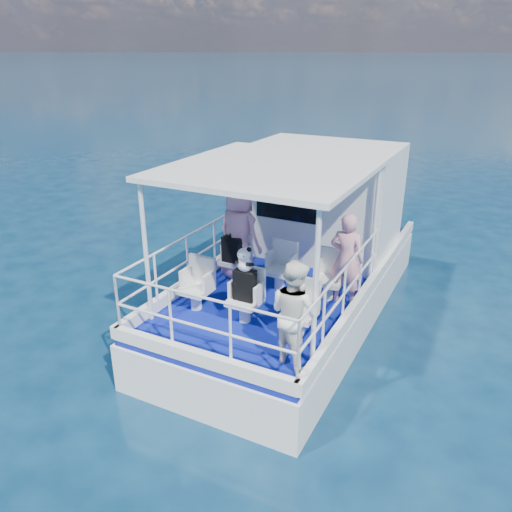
{
  "coord_description": "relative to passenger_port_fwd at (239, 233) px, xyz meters",
  "views": [
    {
      "loc": [
        3.25,
        -7.09,
        4.83
      ],
      "look_at": [
        -0.16,
        -0.4,
        1.71
      ],
      "focal_mm": 35.0,
      "sensor_mm": 36.0,
      "label": 1
    }
  ],
  "objects": [
    {
      "name": "ground",
      "position": [
        0.85,
        -0.26,
        -1.79
      ],
      "size": [
        2000.0,
        2000.0,
        0.0
      ],
      "primitive_type": "plane",
      "color": "#08233F",
      "rests_on": "ground"
    },
    {
      "name": "hull",
      "position": [
        0.85,
        0.74,
        -1.79
      ],
      "size": [
        3.0,
        7.0,
        1.6
      ],
      "primitive_type": "cube",
      "color": "white",
      "rests_on": "ground"
    },
    {
      "name": "deck",
      "position": [
        0.85,
        0.74,
        -0.94
      ],
      "size": [
        2.9,
        6.9,
        0.1
      ],
      "primitive_type": "cube",
      "color": "#091588",
      "rests_on": "hull"
    },
    {
      "name": "cabin",
      "position": [
        0.85,
        2.04,
        0.21
      ],
      "size": [
        2.85,
        2.0,
        2.2
      ],
      "primitive_type": "cube",
      "color": "white",
      "rests_on": "deck"
    },
    {
      "name": "canopy",
      "position": [
        0.85,
        -0.46,
        1.35
      ],
      "size": [
        3.0,
        3.2,
        0.08
      ],
      "primitive_type": "cube",
      "color": "white",
      "rests_on": "cabin"
    },
    {
      "name": "canopy_posts",
      "position": [
        0.85,
        -0.51,
        0.21
      ],
      "size": [
        2.77,
        2.97,
        2.2
      ],
      "color": "white",
      "rests_on": "deck"
    },
    {
      "name": "railings",
      "position": [
        0.85,
        -0.84,
        -0.39
      ],
      "size": [
        2.84,
        3.59,
        1.0
      ],
      "primitive_type": null,
      "color": "white",
      "rests_on": "deck"
    },
    {
      "name": "seat_port_fwd",
      "position": [
        -0.05,
        -0.06,
        -0.7
      ],
      "size": [
        0.48,
        0.46,
        0.38
      ],
      "primitive_type": "cube",
      "color": "silver",
      "rests_on": "deck"
    },
    {
      "name": "seat_center_fwd",
      "position": [
        0.85,
        -0.06,
        -0.7
      ],
      "size": [
        0.48,
        0.46,
        0.38
      ],
      "primitive_type": "cube",
      "color": "silver",
      "rests_on": "deck"
    },
    {
      "name": "seat_stbd_fwd",
      "position": [
        1.75,
        -0.06,
        -0.7
      ],
      "size": [
        0.48,
        0.46,
        0.38
      ],
      "primitive_type": "cube",
      "color": "silver",
      "rests_on": "deck"
    },
    {
      "name": "seat_port_aft",
      "position": [
        -0.05,
        -1.36,
        -0.7
      ],
      "size": [
        0.48,
        0.46,
        0.38
      ],
      "primitive_type": "cube",
      "color": "silver",
      "rests_on": "deck"
    },
    {
      "name": "seat_center_aft",
      "position": [
        0.85,
        -1.36,
        -0.7
      ],
      "size": [
        0.48,
        0.46,
        0.38
      ],
      "primitive_type": "cube",
      "color": "silver",
      "rests_on": "deck"
    },
    {
      "name": "seat_stbd_aft",
      "position": [
        1.75,
        -1.36,
        -0.7
      ],
      "size": [
        0.48,
        0.46,
        0.38
      ],
      "primitive_type": "cube",
      "color": "silver",
      "rests_on": "deck"
    },
    {
      "name": "passenger_port_fwd",
      "position": [
        0.0,
        0.0,
        0.0
      ],
      "size": [
        0.75,
        0.6,
        1.79
      ],
      "primitive_type": "imported",
      "rotation": [
        0.0,
        0.0,
        2.94
      ],
      "color": "pink",
      "rests_on": "deck"
    },
    {
      "name": "passenger_stbd_fwd",
      "position": [
        2.02,
        -0.05,
        -0.11
      ],
      "size": [
        0.57,
        0.38,
        1.56
      ],
      "primitive_type": "imported",
      "rotation": [
        0.0,
        0.0,
        3.13
      ],
      "color": "pink",
      "rests_on": "deck"
    },
    {
      "name": "passenger_stbd_aft",
      "position": [
        1.94,
        -2.03,
        -0.15
      ],
      "size": [
        0.88,
        0.8,
        1.48
      ],
      "primitive_type": "imported",
      "rotation": [
        0.0,
        0.0,
        2.74
      ],
      "color": "white",
      "rests_on": "deck"
    },
    {
      "name": "backpack_port",
      "position": [
        -0.05,
        -0.15,
        -0.28
      ],
      "size": [
        0.36,
        0.2,
        0.47
      ],
      "primitive_type": "cube",
      "color": "black",
      "rests_on": "seat_port_fwd"
    },
    {
      "name": "backpack_center",
      "position": [
        0.86,
        -1.37,
        -0.27
      ],
      "size": [
        0.32,
        0.18,
        0.49
      ],
      "primitive_type": "cube",
      "color": "black",
      "rests_on": "seat_center_aft"
    },
    {
      "name": "compact_camera",
      "position": [
        -0.05,
        -0.14,
        -0.01
      ],
      "size": [
        0.11,
        0.06,
        0.06
      ],
      "primitive_type": "cube",
      "color": "black",
      "rests_on": "backpack_port"
    },
    {
      "name": "panda",
      "position": [
        0.86,
        -1.38,
        0.17
      ],
      "size": [
        0.25,
        0.21,
        0.39
      ],
      "primitive_type": null,
      "color": "white",
      "rests_on": "backpack_center"
    }
  ]
}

